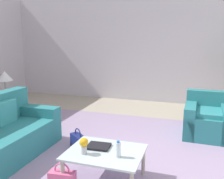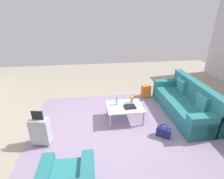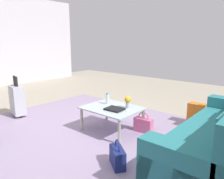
% 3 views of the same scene
% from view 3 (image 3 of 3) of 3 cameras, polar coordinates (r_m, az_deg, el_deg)
% --- Properties ---
extents(ground_plane, '(12.00, 12.00, 0.00)m').
position_cam_3_polar(ground_plane, '(3.87, -9.50, -11.21)').
color(ground_plane, '#A89E89').
extents(area_rug, '(5.20, 4.40, 0.01)m').
position_cam_3_polar(area_rug, '(3.34, -5.34, -15.01)').
color(area_rug, '#9984A3').
rests_on(area_rug, ground).
extents(coffee_table, '(0.95, 0.76, 0.43)m').
position_cam_3_polar(coffee_table, '(3.79, 0.05, -5.45)').
color(coffee_table, silver).
rests_on(coffee_table, ground).
extents(water_bottle, '(0.06, 0.06, 0.20)m').
position_cam_3_polar(water_bottle, '(3.95, -1.22, -2.50)').
color(water_bottle, silver).
rests_on(water_bottle, coffee_table).
extents(coffee_table_book, '(0.31, 0.26, 0.03)m').
position_cam_3_polar(coffee_table_book, '(3.64, 0.67, -5.11)').
color(coffee_table_book, black).
rests_on(coffee_table_book, coffee_table).
extents(flower_vase, '(0.11, 0.11, 0.21)m').
position_cam_3_polar(flower_vase, '(3.72, 4.13, -3.00)').
color(flower_vase, '#B2B7BC').
rests_on(flower_vase, coffee_table).
extents(suitcase_silver, '(0.43, 0.29, 0.85)m').
position_cam_3_polar(suitcase_silver, '(4.94, -23.53, -2.43)').
color(suitcase_silver, '#B7B7BC').
rests_on(suitcase_silver, ground).
extents(handbag_navy, '(0.34, 0.30, 0.36)m').
position_cam_3_polar(handbag_navy, '(2.86, 1.43, -17.12)').
color(handbag_navy, navy).
rests_on(handbag_navy, ground).
extents(handbag_pink, '(0.33, 0.17, 0.36)m').
position_cam_3_polar(handbag_pink, '(3.88, 8.18, -9.01)').
color(handbag_pink, pink).
rests_on(handbag_pink, ground).
extents(backpack_orange, '(0.31, 0.26, 0.40)m').
position_cam_3_polar(backpack_orange, '(4.46, 21.15, -5.99)').
color(backpack_orange, orange).
rests_on(backpack_orange, ground).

